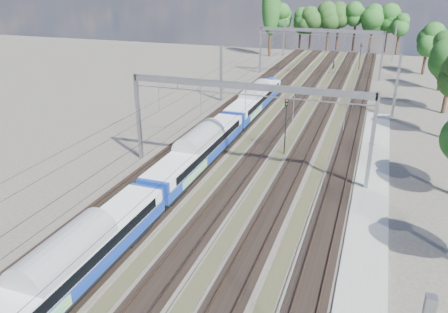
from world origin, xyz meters
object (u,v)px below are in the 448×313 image
(emu_train, at_px, (198,147))
(signal_near, at_px, (286,120))
(worker, at_px, (334,65))
(signal_far, at_px, (360,53))

(emu_train, distance_m, signal_near, 10.20)
(emu_train, xyz_separation_m, worker, (6.73, 57.18, -1.58))
(emu_train, bearing_deg, worker, 83.28)
(emu_train, relative_size, worker, 33.89)
(worker, bearing_deg, signal_far, -57.27)
(signal_far, bearing_deg, worker, 178.90)
(signal_near, bearing_deg, worker, 99.29)
(emu_train, bearing_deg, signal_far, 78.66)
(worker, height_order, signal_far, signal_far)
(emu_train, height_order, signal_near, signal_near)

